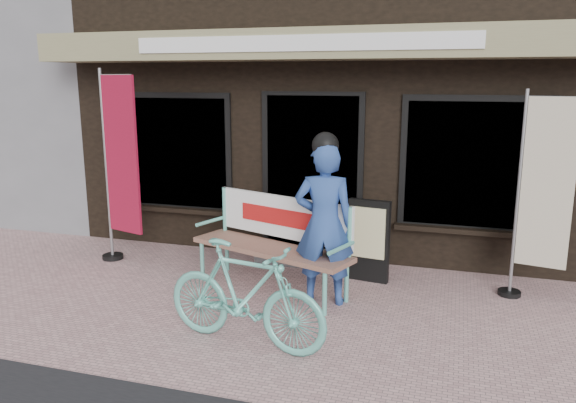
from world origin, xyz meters
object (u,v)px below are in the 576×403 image
(bench, at_px, (276,236))
(nobori_red, at_px, (119,165))
(bicycle, at_px, (245,295))
(person, at_px, (324,221))
(nobori_cream, at_px, (541,195))
(menu_stand, at_px, (369,240))

(bench, distance_m, nobori_red, 2.30)
(nobori_red, bearing_deg, bicycle, -19.84)
(person, bearing_deg, nobori_red, 160.86)
(nobori_red, height_order, nobori_cream, nobori_red)
(person, xyz_separation_m, menu_stand, (0.36, 0.78, -0.40))
(bicycle, height_order, nobori_red, nobori_red)
(bicycle, bearing_deg, bench, 16.88)
(bicycle, xyz_separation_m, menu_stand, (0.80, 1.96, 0.02))
(menu_stand, bearing_deg, nobori_cream, 7.21)
(person, xyz_separation_m, nobori_red, (-2.80, 0.55, 0.38))
(bicycle, relative_size, nobori_red, 0.64)
(nobori_cream, bearing_deg, bench, -157.92)
(bench, relative_size, bicycle, 1.25)
(bicycle, bearing_deg, nobori_cream, -43.72)
(person, xyz_separation_m, bicycle, (-0.44, -1.18, -0.42))
(person, bearing_deg, menu_stand, 57.36)
(bench, height_order, menu_stand, bench)
(nobori_cream, bearing_deg, nobori_red, -165.67)
(bicycle, bearing_deg, menu_stand, -12.15)
(bench, xyz_separation_m, nobori_red, (-2.18, 0.30, 0.66))
(bench, bearing_deg, nobori_red, -168.25)
(menu_stand, bearing_deg, bicycle, -103.47)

